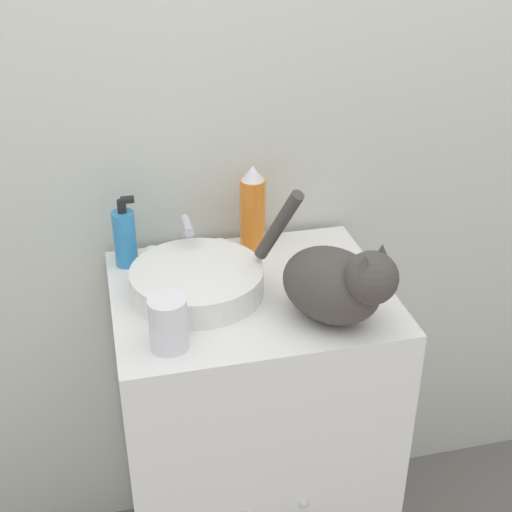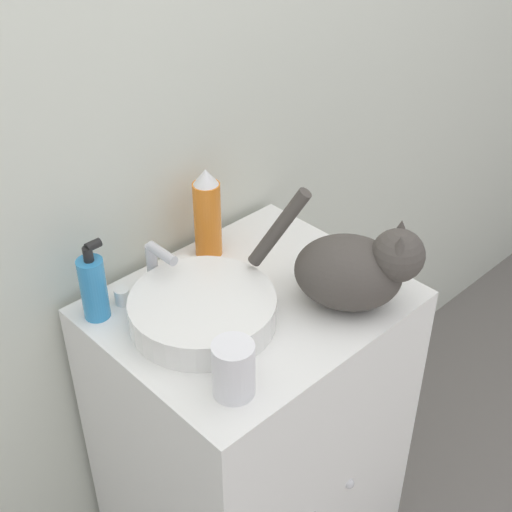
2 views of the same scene
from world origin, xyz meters
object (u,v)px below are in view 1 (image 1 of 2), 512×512
cup (168,324)px  cat (337,282)px  spray_bottle (253,209)px  soap_bottle (125,237)px

cup → cat: bearing=2.9°
cat → spray_bottle: cat is taller
cat → cup: bearing=-121.9°
cat → cup: cat is taller
cat → spray_bottle: bearing=160.8°
spray_bottle → cup: 0.44m
cat → cup: 0.35m
soap_bottle → spray_bottle: spray_bottle is taller
spray_bottle → cup: (-0.25, -0.36, -0.05)m
soap_bottle → cup: bearing=-80.8°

